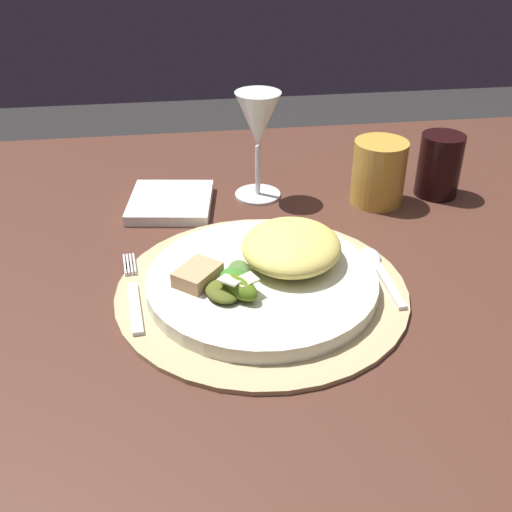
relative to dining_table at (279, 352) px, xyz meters
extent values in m
cube|color=#4B2A1F|center=(0.00, 0.00, 0.12)|extent=(1.29, 1.01, 0.02)
cylinder|color=#46291F|center=(0.57, 0.43, -0.24)|extent=(0.07, 0.07, 0.70)
cylinder|color=tan|center=(-0.03, -0.04, 0.14)|extent=(0.34, 0.34, 0.01)
cylinder|color=silver|center=(-0.03, -0.04, 0.15)|extent=(0.27, 0.27, 0.02)
ellipsoid|color=#E4D164|center=(0.01, -0.02, 0.18)|extent=(0.15, 0.16, 0.04)
ellipsoid|color=#4D6E34|center=(-0.06, -0.04, 0.16)|extent=(0.03, 0.04, 0.02)
ellipsoid|color=#3B7D27|center=(-0.07, -0.06, 0.17)|extent=(0.04, 0.05, 0.02)
ellipsoid|color=#4C6C16|center=(-0.06, -0.08, 0.17)|extent=(0.05, 0.06, 0.02)
ellipsoid|color=#475A22|center=(-0.06, -0.08, 0.16)|extent=(0.05, 0.04, 0.01)
ellipsoid|color=#4C561B|center=(-0.08, -0.08, 0.16)|extent=(0.05, 0.06, 0.01)
cube|color=beige|center=(-0.05, -0.08, 0.18)|extent=(0.03, 0.03, 0.00)
cube|color=beige|center=(-0.07, -0.08, 0.18)|extent=(0.03, 0.03, 0.01)
cube|color=tan|center=(-0.11, -0.05, 0.17)|extent=(0.06, 0.06, 0.02)
cube|color=silver|center=(-0.18, -0.07, 0.14)|extent=(0.02, 0.10, 0.00)
cube|color=silver|center=(-0.19, 0.03, 0.14)|extent=(0.01, 0.05, 0.00)
cube|color=silver|center=(-0.19, 0.03, 0.14)|extent=(0.01, 0.05, 0.00)
cube|color=silver|center=(-0.19, 0.03, 0.14)|extent=(0.01, 0.05, 0.00)
cube|color=silver|center=(-0.18, 0.03, 0.14)|extent=(0.01, 0.05, 0.00)
cube|color=silver|center=(0.12, -0.06, 0.14)|extent=(0.01, 0.10, 0.00)
ellipsoid|color=silver|center=(0.12, 0.01, 0.14)|extent=(0.02, 0.04, 0.01)
cube|color=white|center=(-0.13, 0.19, 0.14)|extent=(0.13, 0.14, 0.02)
cylinder|color=silver|center=(0.00, 0.21, 0.13)|extent=(0.07, 0.07, 0.00)
cylinder|color=silver|center=(0.00, 0.21, 0.18)|extent=(0.01, 0.01, 0.08)
cone|color=silver|center=(0.00, 0.21, 0.25)|extent=(0.07, 0.07, 0.08)
cylinder|color=gold|center=(0.17, 0.17, 0.18)|extent=(0.08, 0.08, 0.10)
cylinder|color=black|center=(0.27, 0.18, 0.18)|extent=(0.06, 0.06, 0.10)
camera|label=1|loc=(-0.12, -0.63, 0.55)|focal=43.28mm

